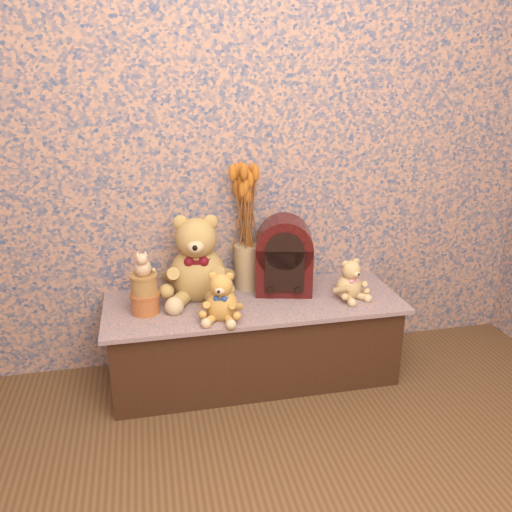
{
  "coord_description": "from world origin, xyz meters",
  "views": [
    {
      "loc": [
        -0.47,
        -0.98,
        1.45
      ],
      "look_at": [
        0.0,
        1.2,
        0.65
      ],
      "focal_mm": 37.12,
      "sensor_mm": 36.0,
      "label": 1
    }
  ],
  "objects_px": {
    "teddy_medium": "(222,293)",
    "cathedral_radio": "(284,255)",
    "teddy_large": "(197,254)",
    "ceramic_vase": "(248,266)",
    "teddy_small": "(349,277)",
    "cat_figurine": "(142,262)",
    "biscuit_tin_lower": "(145,303)"
  },
  "relations": [
    {
      "from": "biscuit_tin_lower",
      "to": "teddy_medium",
      "type": "bearing_deg",
      "value": -21.14
    },
    {
      "from": "cathedral_radio",
      "to": "biscuit_tin_lower",
      "type": "height_order",
      "value": "cathedral_radio"
    },
    {
      "from": "cathedral_radio",
      "to": "ceramic_vase",
      "type": "bearing_deg",
      "value": 166.24
    },
    {
      "from": "teddy_large",
      "to": "cat_figurine",
      "type": "distance_m",
      "value": 0.28
    },
    {
      "from": "teddy_large",
      "to": "teddy_small",
      "type": "relative_size",
      "value": 2.1
    },
    {
      "from": "cathedral_radio",
      "to": "biscuit_tin_lower",
      "type": "xyz_separation_m",
      "value": [
        -0.67,
        -0.11,
        -0.14
      ]
    },
    {
      "from": "teddy_small",
      "to": "ceramic_vase",
      "type": "relative_size",
      "value": 0.95
    },
    {
      "from": "teddy_large",
      "to": "teddy_small",
      "type": "bearing_deg",
      "value": -4.34
    },
    {
      "from": "cathedral_radio",
      "to": "cat_figurine",
      "type": "relative_size",
      "value": 3.03
    },
    {
      "from": "cat_figurine",
      "to": "cathedral_radio",
      "type": "bearing_deg",
      "value": 9.98
    },
    {
      "from": "teddy_large",
      "to": "cathedral_radio",
      "type": "distance_m",
      "value": 0.42
    },
    {
      "from": "teddy_large",
      "to": "biscuit_tin_lower",
      "type": "xyz_separation_m",
      "value": [
        -0.25,
        -0.13,
        -0.17
      ]
    },
    {
      "from": "cat_figurine",
      "to": "teddy_small",
      "type": "bearing_deg",
      "value": -1.36
    },
    {
      "from": "ceramic_vase",
      "to": "cat_figurine",
      "type": "bearing_deg",
      "value": -159.09
    },
    {
      "from": "biscuit_tin_lower",
      "to": "cat_figurine",
      "type": "bearing_deg",
      "value": 180.0
    },
    {
      "from": "biscuit_tin_lower",
      "to": "ceramic_vase",
      "type": "bearing_deg",
      "value": 20.91
    },
    {
      "from": "cat_figurine",
      "to": "biscuit_tin_lower",
      "type": "bearing_deg",
      "value": 0.73
    },
    {
      "from": "teddy_medium",
      "to": "biscuit_tin_lower",
      "type": "relative_size",
      "value": 1.86
    },
    {
      "from": "ceramic_vase",
      "to": "cat_figurine",
      "type": "xyz_separation_m",
      "value": [
        -0.5,
        -0.19,
        0.13
      ]
    },
    {
      "from": "teddy_large",
      "to": "teddy_medium",
      "type": "xyz_separation_m",
      "value": [
        0.08,
        -0.25,
        -0.1
      ]
    },
    {
      "from": "cathedral_radio",
      "to": "ceramic_vase",
      "type": "xyz_separation_m",
      "value": [
        -0.16,
        0.08,
        -0.08
      ]
    },
    {
      "from": "teddy_small",
      "to": "cathedral_radio",
      "type": "height_order",
      "value": "cathedral_radio"
    },
    {
      "from": "teddy_small",
      "to": "cathedral_radio",
      "type": "xyz_separation_m",
      "value": [
        -0.28,
        0.14,
        0.08
      ]
    },
    {
      "from": "teddy_medium",
      "to": "cathedral_radio",
      "type": "relative_size",
      "value": 0.63
    },
    {
      "from": "teddy_medium",
      "to": "ceramic_vase",
      "type": "relative_size",
      "value": 1.07
    },
    {
      "from": "teddy_large",
      "to": "teddy_small",
      "type": "height_order",
      "value": "teddy_large"
    },
    {
      "from": "teddy_large",
      "to": "ceramic_vase",
      "type": "bearing_deg",
      "value": 23.28
    },
    {
      "from": "cathedral_radio",
      "to": "cat_figurine",
      "type": "distance_m",
      "value": 0.68
    },
    {
      "from": "teddy_small",
      "to": "teddy_large",
      "type": "bearing_deg",
      "value": 148.71
    },
    {
      "from": "teddy_small",
      "to": "cat_figurine",
      "type": "xyz_separation_m",
      "value": [
        -0.95,
        0.03,
        0.14
      ]
    },
    {
      "from": "teddy_medium",
      "to": "cat_figurine",
      "type": "xyz_separation_m",
      "value": [
        -0.33,
        0.13,
        0.13
      ]
    },
    {
      "from": "teddy_small",
      "to": "cathedral_radio",
      "type": "relative_size",
      "value": 0.56
    }
  ]
}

